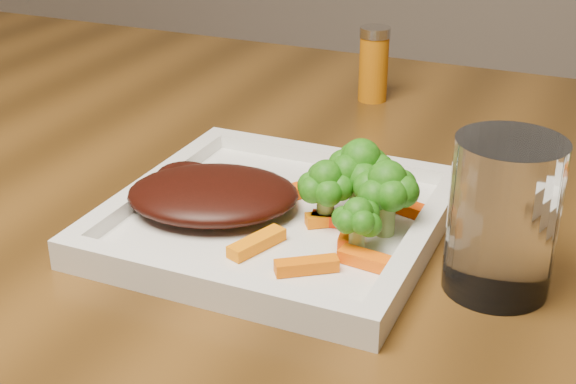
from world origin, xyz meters
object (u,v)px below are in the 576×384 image
at_px(plate, 277,222).
at_px(steak, 213,194).
at_px(spice_shaker, 374,64).
at_px(drinking_glass, 503,217).

relative_size(plate, steak, 1.81).
distance_m(steak, spice_shaker, 0.37).
height_order(plate, drinking_glass, drinking_glass).
bearing_deg(steak, spice_shaker, 86.32).
bearing_deg(drinking_glass, plate, 174.21).
bearing_deg(plate, steak, -168.79).
xyz_separation_m(steak, drinking_glass, (0.25, -0.01, 0.03)).
bearing_deg(plate, drinking_glass, -5.79).
bearing_deg(steak, plate, 11.21).
bearing_deg(plate, spice_shaker, 95.19).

